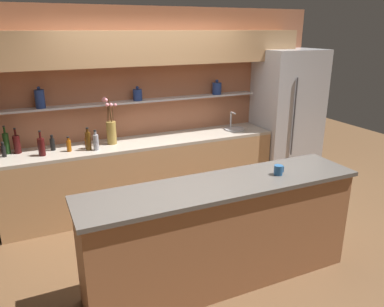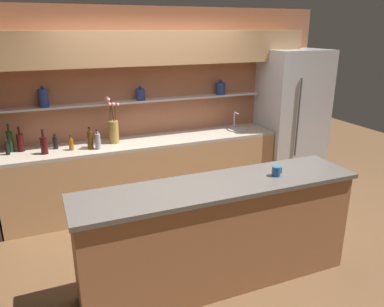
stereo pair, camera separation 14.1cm
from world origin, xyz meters
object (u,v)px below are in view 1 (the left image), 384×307
sink_fixture (234,128)px  flower_vase (111,129)px  coffee_mug (278,170)px  bottle_sauce_6 (87,142)px  bottle_wine_8 (41,147)px  bottle_spirit_7 (88,141)px  bottle_wine_0 (17,144)px  bottle_sauce_2 (69,145)px  bottle_wine_4 (6,143)px  bottle_sauce_1 (4,151)px  bottle_sauce_3 (52,144)px  bottle_spirit_5 (96,142)px  refrigerator (287,118)px

sink_fixture → flower_vase: bearing=178.7°
sink_fixture → coffee_mug: sink_fixture is taller
bottle_sauce_6 → bottle_wine_8: bottle_wine_8 is taller
sink_fixture → bottle_spirit_7: size_ratio=1.03×
bottle_wine_0 → flower_vase: bearing=-4.4°
bottle_sauce_2 → bottle_wine_4: (-0.67, 0.21, 0.06)m
bottle_sauce_1 → bottle_sauce_2: (0.71, -0.10, 0.00)m
bottle_wine_4 → bottle_spirit_7: 0.93m
sink_fixture → bottle_sauce_3: (-2.50, 0.07, 0.06)m
flower_vase → bottle_wine_8: (-0.84, -0.13, -0.09)m
bottle_sauce_2 → bottle_wine_4: 0.70m
bottle_wine_0 → bottle_wine_8: bottle_wine_0 is taller
bottle_sauce_1 → bottle_spirit_5: bearing=-10.5°
sink_fixture → bottle_wine_4: 3.00m
flower_vase → sink_fixture: size_ratio=2.09×
sink_fixture → bottle_sauce_6: size_ratio=1.57×
bottle_sauce_6 → bottle_sauce_1: bearing=175.5°
bottle_sauce_3 → bottle_spirit_7: bottle_spirit_7 is taller
refrigerator → bottle_sauce_3: bearing=178.0°
bottle_wine_8 → sink_fixture: bearing=1.9°
bottle_sauce_1 → bottle_wine_4: bottle_wine_4 is taller
coffee_mug → refrigerator: bearing=50.0°
bottle_spirit_5 → bottle_spirit_7: bearing=155.6°
coffee_mug → bottle_wine_8: bearing=136.9°
bottle_sauce_3 → bottle_wine_8: (-0.13, -0.16, 0.03)m
refrigerator → bottle_spirit_7: size_ratio=7.26×
flower_vase → bottle_wine_0: bearing=175.6°
bottle_sauce_3 → bottle_spirit_5: (0.48, -0.21, 0.02)m
flower_vase → bottle_sauce_1: bearing=179.8°
bottle_sauce_3 → bottle_wine_8: 0.21m
bottle_sauce_2 → bottle_sauce_1: bearing=171.8°
bottle_spirit_5 → bottle_wine_4: bearing=163.2°
refrigerator → bottle_wine_8: (-3.53, -0.04, 0.01)m
bottle_wine_0 → bottle_sauce_2: 0.59m
flower_vase → bottle_sauce_3: flower_vase is taller
bottle_sauce_6 → bottle_wine_8: bearing=-173.3°
coffee_mug → bottle_sauce_3: bearing=132.5°
bottle_spirit_5 → bottle_wine_8: (-0.61, 0.05, 0.01)m
bottle_sauce_3 → bottle_sauce_6: (0.39, -0.10, -0.00)m
bottle_wine_8 → coffee_mug: bearing=-43.1°
refrigerator → coffee_mug: (-1.57, -1.88, 0.05)m
refrigerator → flower_vase: bearing=178.1°
bottle_sauce_1 → sink_fixture: bearing=-0.8°
bottle_wine_0 → coffee_mug: bearing=-42.7°
bottle_sauce_1 → bottle_wine_8: size_ratio=0.59×
bottle_sauce_3 → bottle_wine_8: size_ratio=0.64×
flower_vase → bottle_sauce_6: (-0.32, -0.07, -0.12)m
bottle_wine_0 → bottle_sauce_6: (0.78, -0.15, -0.03)m
bottle_wine_0 → bottle_wine_8: size_ratio=1.02×
sink_fixture → coffee_mug: bearing=-109.2°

